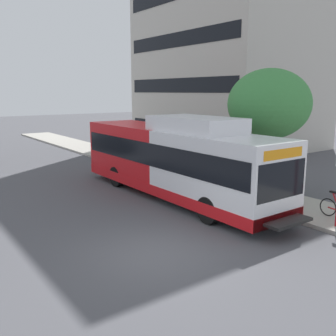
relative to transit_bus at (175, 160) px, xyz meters
The scene contains 4 objects.
ground_plane 5.62m from the transit_bus, 139.31° to the left, with size 120.00×120.00×0.00m, color #4C4C51.
sidewalk_curb 3.68m from the transit_bus, 26.82° to the left, with size 3.00×56.00×0.14m, color #A8A399.
transit_bus is the anchor object (origin of this frame).
street_tree_near_stop 4.90m from the transit_bus, 26.62° to the right, with size 3.69×3.69×5.53m.
Camera 1 is at (-5.93, -8.68, 4.65)m, focal length 40.83 mm.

